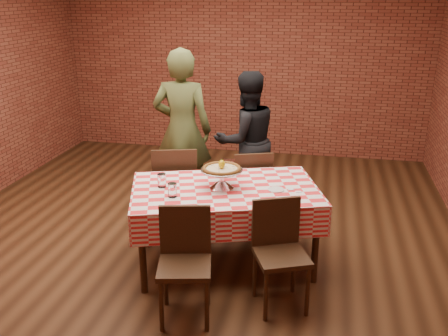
{
  "coord_description": "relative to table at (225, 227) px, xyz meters",
  "views": [
    {
      "loc": [
        1.26,
        -4.54,
        2.42
      ],
      "look_at": [
        0.4,
        -0.36,
        0.91
      ],
      "focal_mm": 40.11,
      "sensor_mm": 36.0,
      "label": 1
    }
  ],
  "objects": [
    {
      "name": "sweetener_packet_b",
      "position": [
        0.58,
        0.08,
        0.39
      ],
      "size": [
        0.06,
        0.05,
        0.0
      ],
      "primitive_type": "cube",
      "rotation": [
        0.0,
        0.0,
        0.42
      ],
      "color": "white",
      "rests_on": "tablecloth"
    },
    {
      "name": "chair_near_left",
      "position": [
        -0.13,
        -0.88,
        0.06
      ],
      "size": [
        0.47,
        0.47,
        0.88
      ],
      "primitive_type": null,
      "rotation": [
        0.0,
        0.0,
        0.22
      ],
      "color": "#372111",
      "rests_on": "ground"
    },
    {
      "name": "lemon",
      "position": [
        -0.03,
        0.01,
        0.6
      ],
      "size": [
        0.08,
        0.08,
        0.08
      ],
      "primitive_type": "ellipsoid",
      "rotation": [
        0.0,
        0.0,
        0.67
      ],
      "color": "gold",
      "rests_on": "pizza"
    },
    {
      "name": "condiment_caddy",
      "position": [
        -0.03,
        0.34,
        0.46
      ],
      "size": [
        0.11,
        0.09,
        0.15
      ],
      "primitive_type": "cube",
      "rotation": [
        0.0,
        0.0,
        0.05
      ],
      "color": "silver",
      "rests_on": "tablecloth"
    },
    {
      "name": "table",
      "position": [
        0.0,
        0.0,
        0.0
      ],
      "size": [
        1.85,
        1.43,
        0.75
      ],
      "primitive_type": "cube",
      "rotation": [
        0.0,
        0.0,
        0.31
      ],
      "color": "#372111",
      "rests_on": "ground"
    },
    {
      "name": "water_glass_right",
      "position": [
        -0.56,
        -0.09,
        0.44
      ],
      "size": [
        0.1,
        0.1,
        0.12
      ],
      "primitive_type": "cylinder",
      "rotation": [
        0.0,
        0.0,
        0.31
      ],
      "color": "white",
      "rests_on": "tablecloth"
    },
    {
      "name": "tablecloth",
      "position": [
        0.0,
        0.0,
        0.24
      ],
      "size": [
        1.9,
        1.48,
        0.28
      ],
      "primitive_type": null,
      "rotation": [
        0.0,
        0.0,
        0.31
      ],
      "color": "red",
      "rests_on": "table"
    },
    {
      "name": "chair_far_right",
      "position": [
        0.1,
        0.83,
        0.07
      ],
      "size": [
        0.51,
        0.51,
        0.88
      ],
      "primitive_type": null,
      "rotation": [
        0.0,
        0.0,
        3.49
      ],
      "color": "#372111",
      "rests_on": "ground"
    },
    {
      "name": "sweetener_packet_a",
      "position": [
        0.65,
        0.03,
        0.39
      ],
      "size": [
        0.06,
        0.05,
        0.0
      ],
      "primitive_type": "cube",
      "rotation": [
        0.0,
        0.0,
        0.32
      ],
      "color": "white",
      "rests_on": "tablecloth"
    },
    {
      "name": "chair_far_left",
      "position": [
        -0.67,
        0.65,
        0.09
      ],
      "size": [
        0.56,
        0.56,
        0.94
      ],
      "primitive_type": null,
      "rotation": [
        0.0,
        0.0,
        3.42
      ],
      "color": "#372111",
      "rests_on": "ground"
    },
    {
      "name": "back_wall",
      "position": [
        -0.43,
        3.47,
        1.08
      ],
      "size": [
        5.5,
        0.0,
        5.5
      ],
      "primitive_type": "plane",
      "rotation": [
        1.57,
        0.0,
        0.0
      ],
      "color": "maroon",
      "rests_on": "ground"
    },
    {
      "name": "diner_black",
      "position": [
        -0.04,
        1.4,
        0.42
      ],
      "size": [
        0.98,
        0.93,
        1.59
      ],
      "primitive_type": "imported",
      "rotation": [
        0.0,
        0.0,
        3.72
      ],
      "color": "black",
      "rests_on": "ground"
    },
    {
      "name": "chair_near_right",
      "position": [
        0.57,
        -0.58,
        0.06
      ],
      "size": [
        0.52,
        0.52,
        0.87
      ],
      "primitive_type": null,
      "rotation": [
        0.0,
        0.0,
        0.4
      ],
      "color": "#372111",
      "rests_on": "ground"
    },
    {
      "name": "pizza_stand",
      "position": [
        -0.03,
        0.01,
        0.47
      ],
      "size": [
        0.54,
        0.54,
        0.17
      ],
      "primitive_type": null,
      "rotation": [
        0.0,
        0.0,
        0.67
      ],
      "color": "silver",
      "rests_on": "tablecloth"
    },
    {
      "name": "side_plate",
      "position": [
        0.45,
        0.04,
        0.39
      ],
      "size": [
        0.18,
        0.18,
        0.01
      ],
      "primitive_type": "cylinder",
      "rotation": [
        0.0,
        0.0,
        0.31
      ],
      "color": "white",
      "rests_on": "tablecloth"
    },
    {
      "name": "ground",
      "position": [
        -0.43,
        0.47,
        -0.38
      ],
      "size": [
        6.0,
        6.0,
        0.0
      ],
      "primitive_type": "plane",
      "color": "black",
      "rests_on": "ground"
    },
    {
      "name": "diner_olive",
      "position": [
        -0.75,
        1.23,
        0.55
      ],
      "size": [
        0.69,
        0.47,
        1.85
      ],
      "primitive_type": "imported",
      "rotation": [
        0.0,
        0.0,
        3.18
      ],
      "color": "#4A5229",
      "rests_on": "ground"
    },
    {
      "name": "water_glass_left",
      "position": [
        -0.4,
        -0.29,
        0.44
      ],
      "size": [
        0.1,
        0.1,
        0.12
      ],
      "primitive_type": "cylinder",
      "rotation": [
        0.0,
        0.0,
        0.31
      ],
      "color": "white",
      "rests_on": "tablecloth"
    },
    {
      "name": "pizza",
      "position": [
        -0.03,
        0.01,
        0.56
      ],
      "size": [
        0.48,
        0.48,
        0.03
      ],
      "primitive_type": "cylinder",
      "rotation": [
        0.0,
        0.0,
        0.67
      ],
      "color": "beige",
      "rests_on": "pizza_stand"
    }
  ]
}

